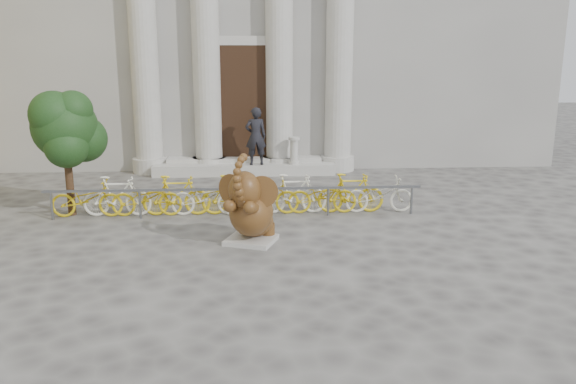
{
  "coord_description": "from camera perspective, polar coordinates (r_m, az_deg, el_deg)",
  "views": [
    {
      "loc": [
        0.32,
        -9.2,
        3.74
      ],
      "look_at": [
        1.01,
        1.93,
        1.1
      ],
      "focal_mm": 35.0,
      "sensor_mm": 36.0,
      "label": 1
    }
  ],
  "objects": [
    {
      "name": "entrance_steps",
      "position": [
        18.94,
        -4.43,
        2.43
      ],
      "size": [
        6.0,
        1.2,
        0.36
      ],
      "primitive_type": "cube",
      "color": "#A8A59E",
      "rests_on": "ground"
    },
    {
      "name": "balustrade_post",
      "position": [
        18.59,
        0.62,
        4.12
      ],
      "size": [
        0.37,
        0.37,
        0.9
      ],
      "color": "#A8A59E",
      "rests_on": "entrance_steps"
    },
    {
      "name": "bike_rack",
      "position": [
        13.87,
        -5.39,
        -0.26
      ],
      "size": [
        9.1,
        0.53,
        1.0
      ],
      "color": "slate",
      "rests_on": "ground"
    },
    {
      "name": "pedestrian",
      "position": [
        18.42,
        -3.3,
        5.68
      ],
      "size": [
        0.74,
        0.54,
        1.89
      ],
      "primitive_type": "imported",
      "rotation": [
        0.0,
        0.0,
        3.27
      ],
      "color": "black",
      "rests_on": "entrance_steps"
    },
    {
      "name": "elephant_statue",
      "position": [
        11.63,
        -3.87,
        -1.87
      ],
      "size": [
        1.3,
        1.53,
        1.93
      ],
      "rotation": [
        0.0,
        0.0,
        -0.36
      ],
      "color": "#A8A59E",
      "rests_on": "ground"
    },
    {
      "name": "ground",
      "position": [
        9.94,
        -5.17,
        -8.85
      ],
      "size": [
        80.0,
        80.0,
        0.0
      ],
      "primitive_type": "plane",
      "color": "#474442",
      "rests_on": "ground"
    },
    {
      "name": "classical_building",
      "position": [
        24.25,
        -4.5,
        18.57
      ],
      "size": [
        22.0,
        10.7,
        12.0
      ],
      "color": "gray",
      "rests_on": "ground"
    },
    {
      "name": "tree",
      "position": [
        14.46,
        -21.64,
        5.96
      ],
      "size": [
        1.75,
        1.6,
        3.04
      ],
      "color": "#332114",
      "rests_on": "ground"
    }
  ]
}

